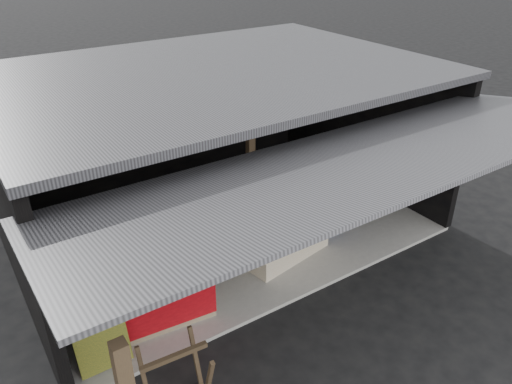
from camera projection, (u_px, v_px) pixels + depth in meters
ground at (302, 298)px, 7.69m from camera, size 80.00×80.00×0.00m
concrete_slab at (221, 225)px, 9.51m from camera, size 7.00×5.00×0.06m
shophouse at (208, 117)px, 8.75m from camera, size 7.40×7.29×3.02m
banana_table at (280, 230)px, 8.47m from camera, size 1.74×1.24×0.88m
banana_pile at (280, 203)px, 8.22m from camera, size 1.60×1.12×0.17m
white_crate at (251, 201)px, 9.13m from camera, size 1.00×0.70×1.09m
neighbor_stall at (154, 292)px, 6.98m from camera, size 1.62×0.85×1.62m
green_signboard at (99, 334)px, 6.25m from camera, size 0.67×0.31×0.98m
sawhorse at (176, 373)px, 5.78m from camera, size 0.81×0.74×0.80m
water_barrel at (326, 220)px, 9.17m from camera, size 0.30×0.30×0.45m
plastic_chair at (328, 172)px, 10.16m from camera, size 0.55×0.55×0.97m
magenta_rug at (317, 198)px, 10.37m from camera, size 1.61×1.17×0.01m
picture_frames at (152, 98)px, 10.27m from camera, size 1.62×0.04×0.46m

